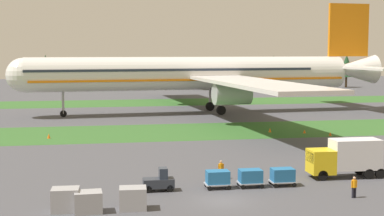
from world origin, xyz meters
name	(u,v)px	position (x,y,z in m)	size (l,w,h in m)	color
ground_plane	(223,201)	(0.00, 0.00, 0.00)	(400.00, 400.00, 0.00)	#47474C
grass_strip_near	(163,132)	(0.00, 38.26, 0.00)	(320.00, 17.33, 0.01)	#336028
grass_strip_far	(137,103)	(0.00, 84.92, 0.00)	(320.00, 17.33, 0.01)	#336028
airliner	(205,73)	(11.06, 61.79, 7.55)	(71.56, 87.67, 21.09)	silver
baggage_tug	(159,181)	(-4.56, 4.06, 0.81)	(2.62, 1.33, 1.97)	#2D333D
cargo_dolly_lead	(218,178)	(0.47, 4.00, 0.92)	(2.22, 1.53, 1.55)	#A3A3A8
cargo_dolly_second	(250,177)	(3.37, 3.96, 0.92)	(2.22, 1.53, 1.55)	#A3A3A8
cargo_dolly_third	(283,176)	(6.27, 3.93, 0.92)	(2.22, 1.53, 1.55)	#A3A3A8
catering_truck	(346,157)	(13.19, 6.10, 1.95)	(7.01, 2.47, 3.58)	yellow
ground_crew_marshaller	(221,169)	(1.55, 7.44, 0.95)	(0.56, 0.36, 1.74)	black
ground_crew_loader	(354,186)	(10.59, -0.94, 0.95)	(0.55, 0.36, 1.74)	black
uld_container_0	(65,200)	(-12.10, -0.83, 0.88)	(2.00, 1.60, 1.75)	#A3A3A8
uld_container_1	(88,202)	(-10.44, -1.38, 0.78)	(2.00, 1.60, 1.56)	#A3A3A8
uld_container_2	(133,198)	(-7.17, -1.13, 0.84)	(2.00, 1.60, 1.67)	#A3A3A8
taxiway_marker_0	(304,131)	(19.90, 33.64, 0.24)	(0.44, 0.44, 0.48)	orange
taxiway_marker_1	(270,130)	(15.30, 35.40, 0.31)	(0.44, 0.44, 0.62)	orange
taxiway_marker_2	(49,136)	(-15.88, 35.00, 0.34)	(0.44, 0.44, 0.68)	orange
taxiway_marker_3	(330,134)	(22.48, 30.61, 0.26)	(0.44, 0.44, 0.52)	orange
distant_tree_line	(138,68)	(3.60, 125.89, 6.71)	(190.28, 9.70, 12.38)	#4C3823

